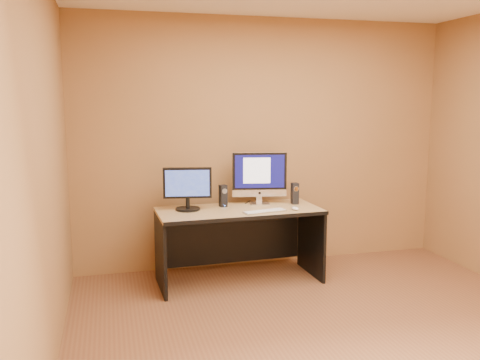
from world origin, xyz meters
The scene contains 11 objects.
floor centered at (0.00, 0.00, 0.00)m, with size 4.00×4.00×0.00m, color brown.
walls centered at (0.00, 0.00, 1.30)m, with size 4.00×4.00×2.60m, color olive, non-canonical shape.
desk centered at (-0.42, 1.47, 0.36)m, with size 1.55×0.68×0.72m, color tan, non-canonical shape.
imac centered at (-0.15, 1.66, 0.99)m, with size 0.55×0.20×0.53m, color #B1B1B6, non-canonical shape.
second_monitor centered at (-0.90, 1.56, 0.92)m, with size 0.47×0.23×0.41m, color black, non-canonical shape.
speaker_left centered at (-0.54, 1.63, 0.83)m, with size 0.07×0.07×0.21m, color black, non-canonical shape.
speaker_right centered at (0.19, 1.58, 0.83)m, with size 0.07×0.07×0.21m, color black, non-canonical shape.
keyboard centered at (-0.22, 1.29, 0.73)m, with size 0.42×0.11×0.02m, color #B6B6BA.
mouse centered at (0.09, 1.30, 0.74)m, with size 0.06×0.10×0.03m, color white.
cable_a centered at (-0.10, 1.77, 0.72)m, with size 0.01×0.01×0.21m, color black.
cable_b centered at (-0.25, 1.77, 0.72)m, with size 0.01×0.01×0.17m, color black.
Camera 1 is at (-1.61, -3.14, 1.76)m, focal length 38.00 mm.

